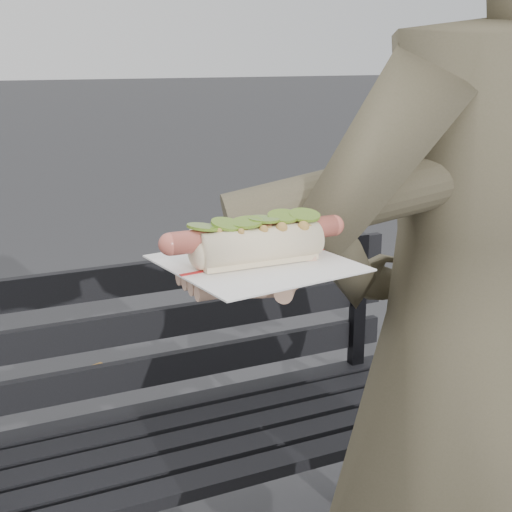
% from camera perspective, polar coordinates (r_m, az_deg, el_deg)
% --- Properties ---
extents(park_bench, '(1.50, 0.44, 0.88)m').
position_cam_1_polar(park_bench, '(1.81, -8.64, -12.41)').
color(park_bench, black).
rests_on(park_bench, ground).
extents(person, '(0.69, 0.50, 1.77)m').
position_cam_1_polar(person, '(1.21, 16.14, -8.73)').
color(person, '#4A4531').
rests_on(person, ground).
extents(held_hotdog, '(0.64, 0.32, 0.20)m').
position_cam_1_polar(held_hotdog, '(0.95, 9.24, 4.43)').
color(held_hotdog, '#4A4531').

